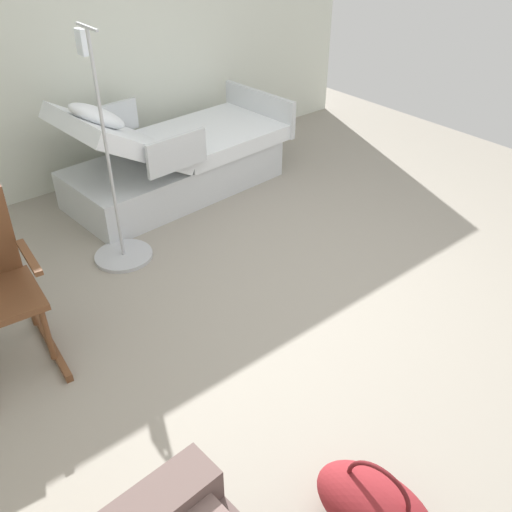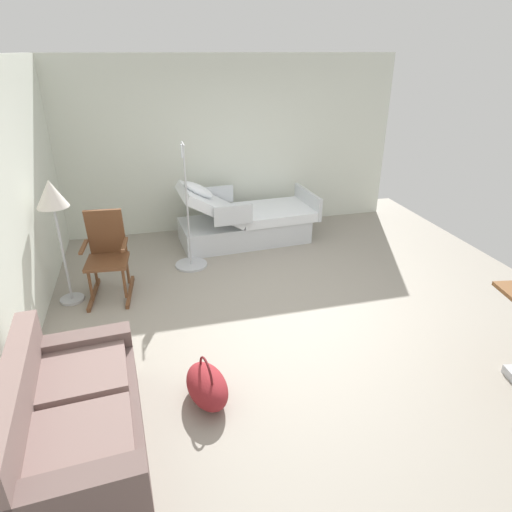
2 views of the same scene
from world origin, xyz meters
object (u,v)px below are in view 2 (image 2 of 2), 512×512
Objects in this scene: floor_lamp at (53,203)px; iv_pole at (190,249)px; couch at (75,426)px; hospital_bed at (244,222)px; duffel_bag at (207,386)px; rocking_chair at (107,255)px.

iv_pole is at bearing -68.84° from floor_lamp.
floor_lamp is at bearing 7.64° from couch.
iv_pole reaches higher than floor_lamp.
iv_pole is (3.00, -1.18, -0.06)m from couch.
hospital_bed is 1.25× the size of iv_pole.
duffel_bag is 0.36× the size of iv_pole.
couch is at bearing 158.52° from iv_pole.
couch is at bearing 109.34° from duffel_bag.
duffel_bag is (-3.33, 1.11, -0.15)m from hospital_bed.
rocking_chair is 2.34m from duffel_bag.
hospital_bed is 4.23m from couch.
floor_lamp is 2.42× the size of duffel_bag.
iv_pole is (2.65, -0.19, 0.10)m from duffel_bag.
rocking_chair is 0.87m from floor_lamp.
floor_lamp reaches higher than couch.
iv_pole is (0.58, -1.50, -0.98)m from floor_lamp.
floor_lamp is (-0.09, 0.47, 0.72)m from rocking_chair.
hospital_bed is 3.51m from duffel_bag.
iv_pole is (0.49, -1.04, -0.25)m from rocking_chair.
rocking_chair is at bearing -79.41° from floor_lamp.
rocking_chair reaches higher than couch.
iv_pole reaches higher than rocking_chair.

